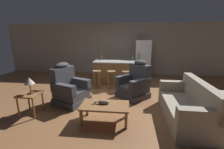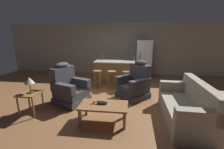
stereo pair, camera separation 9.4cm
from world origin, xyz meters
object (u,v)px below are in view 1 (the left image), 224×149
Objects in this scene: couch at (187,106)px; end_table at (30,97)px; recliner_near_island at (135,84)px; bottle_short_amber at (101,57)px; bar_stool_left at (97,76)px; coffee_table at (105,107)px; table_lamp at (29,82)px; refrigerator at (142,59)px; fish_figurine at (102,102)px; bottle_tall_green at (133,58)px; recliner_near_lamp at (69,89)px; bar_stool_middle at (111,76)px; bar_stool_right at (126,77)px; kitchen_island at (116,72)px.

couch is 3.82m from end_table.
recliner_near_island is 4.14× the size of bottle_short_amber.
bar_stool_left is 1.07m from bottle_short_amber.
table_lamp is (-1.87, 0.13, 0.50)m from coffee_table.
refrigerator reaches higher than end_table.
fish_figurine is 2.00m from couch.
recliner_near_island is at bearing -88.70° from bottle_tall_green.
recliner_near_lamp is 0.68× the size of refrigerator.
couch is at bearing 7.00° from fish_figurine.
fish_figurine reaches higher than coffee_table.
coffee_table is 0.92× the size of recliner_near_lamp.
recliner_near_island is 2.24m from bottle_short_amber.
refrigerator is at bearing 62.33° from bottle_tall_green.
bar_stool_right is at bearing 0.00° from bar_stool_middle.
fish_figurine is 1.44× the size of bottle_tall_green.
recliner_near_island reaches higher than coffee_table.
refrigerator is (3.10, 4.03, 0.42)m from end_table.
fish_figurine is 0.28× the size of recliner_near_island.
coffee_table is at bearing -4.09° from table_lamp.
table_lamp is at bearing -14.12° from recliner_near_island.
bar_stool_right is (-0.29, 0.74, 0.05)m from recliner_near_island.
bar_stool_right is (0.56, 0.00, 0.00)m from bar_stool_middle.
coffee_table is at bearing -3.86° from end_table.
recliner_near_island is at bearing 28.84° from end_table.
recliner_near_lamp is (-1.14, 0.89, -0.04)m from fish_figurine.
bottle_tall_green is (1.37, 0.89, 0.57)m from bar_stool_left.
refrigerator is (1.30, 1.83, 0.41)m from bar_stool_middle.
kitchen_island is at bearing 56.45° from table_lamp.
bottle_short_amber reaches higher than bottle_tall_green.
bar_stool_middle is 0.56m from bar_stool_right.
end_table is at bearing -124.05° from kitchen_island.
refrigerator is at bearing 44.56° from bar_stool_left.
refrigerator is at bearing 72.98° from fish_figurine.
kitchen_island is 2.65× the size of bar_stool_middle.
bar_stool_right is 2.88× the size of bottle_tall_green.
kitchen_island is 0.64m from bar_stool_middle.
bottle_short_amber is at bearing 101.34° from coffee_table.
bar_stool_middle is (-0.04, 2.29, 0.01)m from fish_figurine.
kitchen_island is at bearing 125.03° from bar_stool_right.
refrigerator reaches higher than coffee_table.
fish_figurine is 2.37m from bar_stool_left.
coffee_table is 2.37m from bar_stool_right.
end_table is (-3.82, -0.15, 0.12)m from couch.
bottle_short_amber is (-1.38, 1.64, 0.64)m from recliner_near_island.
bar_stool_right reaches higher than end_table.
end_table is (-0.70, -0.80, 0.04)m from recliner_near_lamp.
recliner_near_island reaches higher than fish_figurine.
couch is 1.60× the size of recliner_near_island.
bottle_tall_green is (2.57, 3.09, 0.17)m from table_lamp.
couch is 1.60× the size of recliner_near_lamp.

